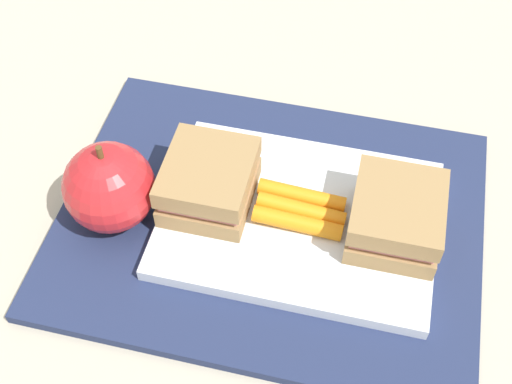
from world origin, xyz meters
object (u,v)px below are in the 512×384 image
object	(u,v)px
apple	(109,187)
sandwich_half_left	(396,216)
food_tray	(299,219)
carrot_sticks_bundle	(300,209)
sandwich_half_right	(209,182)

from	to	relation	value
apple	sandwich_half_left	bearing A→B (deg)	-173.20
food_tray	sandwich_half_left	size ratio (longest dim) A/B	2.88
sandwich_half_left	apple	world-z (taller)	apple
carrot_sticks_bundle	apple	size ratio (longest dim) A/B	0.89
sandwich_half_right	carrot_sticks_bundle	distance (m)	0.08
sandwich_half_right	food_tray	bearing A→B (deg)	180.00
sandwich_half_right	carrot_sticks_bundle	size ratio (longest dim) A/B	1.02
sandwich_half_left	sandwich_half_right	world-z (taller)	same
sandwich_half_left	sandwich_half_right	size ratio (longest dim) A/B	1.00
carrot_sticks_bundle	sandwich_half_right	bearing A→B (deg)	0.20
sandwich_half_left	sandwich_half_right	bearing A→B (deg)	0.00
sandwich_half_left	apple	xyz separation A→B (m)	(0.23, 0.03, 0.00)
food_tray	carrot_sticks_bundle	distance (m)	0.01
food_tray	carrot_sticks_bundle	world-z (taller)	carrot_sticks_bundle
sandwich_half_left	carrot_sticks_bundle	distance (m)	0.08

